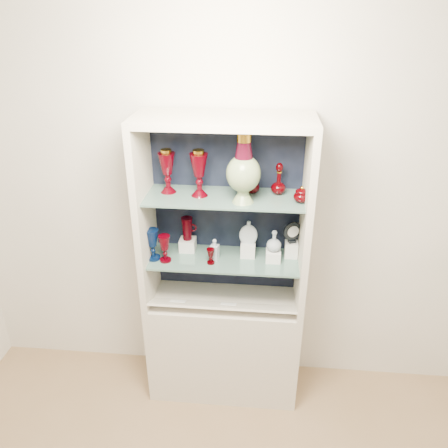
# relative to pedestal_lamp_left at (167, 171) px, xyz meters

# --- Properties ---
(wall_back) EXTENTS (3.50, 0.02, 2.80)m
(wall_back) POSITION_rel_pedestal_lamp_left_xyz_m (0.34, 0.16, -0.20)
(wall_back) COLOR beige
(wall_back) RESTS_ON ground
(cabinet_base) EXTENTS (1.00, 0.40, 0.75)m
(cabinet_base) POSITION_rel_pedestal_lamp_left_xyz_m (0.34, -0.06, -1.23)
(cabinet_base) COLOR beige
(cabinet_base) RESTS_ON ground
(cabinet_back_panel) EXTENTS (0.98, 0.02, 1.15)m
(cabinet_back_panel) POSITION_rel_pedestal_lamp_left_xyz_m (0.34, 0.13, -0.28)
(cabinet_back_panel) COLOR black
(cabinet_back_panel) RESTS_ON cabinet_base
(cabinet_side_left) EXTENTS (0.04, 0.40, 1.15)m
(cabinet_side_left) POSITION_rel_pedestal_lamp_left_xyz_m (-0.14, -0.06, -0.28)
(cabinet_side_left) COLOR beige
(cabinet_side_left) RESTS_ON cabinet_base
(cabinet_side_right) EXTENTS (0.04, 0.40, 1.15)m
(cabinet_side_right) POSITION_rel_pedestal_lamp_left_xyz_m (0.82, -0.06, -0.28)
(cabinet_side_right) COLOR beige
(cabinet_side_right) RESTS_ON cabinet_base
(cabinet_top_cap) EXTENTS (1.00, 0.40, 0.04)m
(cabinet_top_cap) POSITION_rel_pedestal_lamp_left_xyz_m (0.34, -0.06, 0.32)
(cabinet_top_cap) COLOR beige
(cabinet_top_cap) RESTS_ON cabinet_side_left
(shelf_lower) EXTENTS (0.92, 0.34, 0.01)m
(shelf_lower) POSITION_rel_pedestal_lamp_left_xyz_m (0.34, -0.04, -0.56)
(shelf_lower) COLOR slate
(shelf_lower) RESTS_ON cabinet_side_left
(shelf_upper) EXTENTS (0.92, 0.34, 0.01)m
(shelf_upper) POSITION_rel_pedestal_lamp_left_xyz_m (0.34, -0.04, -0.14)
(shelf_upper) COLOR slate
(shelf_upper) RESTS_ON cabinet_side_left
(label_ledge) EXTENTS (0.92, 0.17, 0.09)m
(label_ledge) POSITION_rel_pedestal_lamp_left_xyz_m (0.34, -0.17, -0.82)
(label_ledge) COLOR beige
(label_ledge) RESTS_ON cabinet_base
(label_card_0) EXTENTS (0.10, 0.06, 0.03)m
(label_card_0) POSITION_rel_pedestal_lamp_left_xyz_m (0.06, -0.17, -0.81)
(label_card_0) COLOR white
(label_card_0) RESTS_ON label_ledge
(label_card_1) EXTENTS (0.10, 0.06, 0.03)m
(label_card_1) POSITION_rel_pedestal_lamp_left_xyz_m (0.38, -0.17, -0.81)
(label_card_1) COLOR white
(label_card_1) RESTS_ON label_ledge
(pedestal_lamp_left) EXTENTS (0.11, 0.11, 0.26)m
(pedestal_lamp_left) POSITION_rel_pedestal_lamp_left_xyz_m (0.00, 0.00, 0.00)
(pedestal_lamp_left) COLOR #460008
(pedestal_lamp_left) RESTS_ON shelf_upper
(pedestal_lamp_right) EXTENTS (0.12, 0.12, 0.28)m
(pedestal_lamp_right) POSITION_rel_pedestal_lamp_left_xyz_m (0.19, -0.04, 0.01)
(pedestal_lamp_right) COLOR #460008
(pedestal_lamp_right) RESTS_ON shelf_upper
(enamel_urn) EXTENTS (0.25, 0.25, 0.40)m
(enamel_urn) POSITION_rel_pedestal_lamp_left_xyz_m (0.45, -0.11, 0.07)
(enamel_urn) COLOR #09421D
(enamel_urn) RESTS_ON shelf_upper
(ruby_decanter_a) EXTENTS (0.11, 0.11, 0.22)m
(ruby_decanter_a) POSITION_rel_pedestal_lamp_left_xyz_m (0.50, 0.03, -0.02)
(ruby_decanter_a) COLOR #380002
(ruby_decanter_a) RESTS_ON shelf_upper
(ruby_decanter_b) EXTENTS (0.10, 0.10, 0.20)m
(ruby_decanter_b) POSITION_rel_pedestal_lamp_left_xyz_m (0.65, 0.03, -0.03)
(ruby_decanter_b) COLOR #380002
(ruby_decanter_b) RESTS_ON shelf_upper
(lidded_bowl) EXTENTS (0.11, 0.11, 0.10)m
(lidded_bowl) POSITION_rel_pedestal_lamp_left_xyz_m (0.78, -0.08, -0.08)
(lidded_bowl) COLOR #380002
(lidded_bowl) RESTS_ON shelf_upper
(cobalt_goblet) EXTENTS (0.10, 0.10, 0.20)m
(cobalt_goblet) POSITION_rel_pedestal_lamp_left_xyz_m (-0.10, -0.08, -0.45)
(cobalt_goblet) COLOR #06163A
(cobalt_goblet) RESTS_ON shelf_lower
(ruby_goblet_tall) EXTENTS (0.09, 0.09, 0.17)m
(ruby_goblet_tall) POSITION_rel_pedestal_lamp_left_xyz_m (-0.02, -0.10, -0.46)
(ruby_goblet_tall) COLOR #460008
(ruby_goblet_tall) RESTS_ON shelf_lower
(ruby_goblet_small) EXTENTS (0.06, 0.06, 0.10)m
(ruby_goblet_small) POSITION_rel_pedestal_lamp_left_xyz_m (0.26, -0.11, -0.50)
(ruby_goblet_small) COLOR #380002
(ruby_goblet_small) RESTS_ON shelf_lower
(riser_ruby_pitcher) EXTENTS (0.10, 0.10, 0.08)m
(riser_ruby_pitcher) POSITION_rel_pedestal_lamp_left_xyz_m (0.09, 0.04, -0.51)
(riser_ruby_pitcher) COLOR silver
(riser_ruby_pitcher) RESTS_ON shelf_lower
(ruby_pitcher) EXTENTS (0.11, 0.07, 0.15)m
(ruby_pitcher) POSITION_rel_pedestal_lamp_left_xyz_m (0.09, 0.04, -0.40)
(ruby_pitcher) COLOR #460008
(ruby_pitcher) RESTS_ON riser_ruby_pitcher
(clear_square_bottle) EXTENTS (0.06, 0.06, 0.14)m
(clear_square_bottle) POSITION_rel_pedestal_lamp_left_xyz_m (0.28, -0.05, -0.48)
(clear_square_bottle) COLOR #9CA9B6
(clear_square_bottle) RESTS_ON shelf_lower
(riser_flat_flask) EXTENTS (0.09, 0.09, 0.09)m
(riser_flat_flask) POSITION_rel_pedestal_lamp_left_xyz_m (0.48, 0.01, -0.51)
(riser_flat_flask) COLOR silver
(riser_flat_flask) RESTS_ON shelf_lower
(flat_flask) EXTENTS (0.11, 0.05, 0.16)m
(flat_flask) POSITION_rel_pedestal_lamp_left_xyz_m (0.48, 0.01, -0.38)
(flat_flask) COLOR silver
(flat_flask) RESTS_ON riser_flat_flask
(riser_clear_round_decanter) EXTENTS (0.09, 0.09, 0.07)m
(riser_clear_round_decanter) POSITION_rel_pedestal_lamp_left_xyz_m (0.64, -0.04, -0.52)
(riser_clear_round_decanter) COLOR silver
(riser_clear_round_decanter) RESTS_ON shelf_lower
(clear_round_decanter) EXTENTS (0.09, 0.09, 0.13)m
(clear_round_decanter) POSITION_rel_pedestal_lamp_left_xyz_m (0.64, -0.04, -0.41)
(clear_round_decanter) COLOR #9CA9B6
(clear_round_decanter) RESTS_ON riser_clear_round_decanter
(riser_cameo_medallion) EXTENTS (0.08, 0.08, 0.10)m
(riser_cameo_medallion) POSITION_rel_pedestal_lamp_left_xyz_m (0.76, 0.02, -0.50)
(riser_cameo_medallion) COLOR silver
(riser_cameo_medallion) RESTS_ON shelf_lower
(cameo_medallion) EXTENTS (0.13, 0.09, 0.14)m
(cameo_medallion) POSITION_rel_pedestal_lamp_left_xyz_m (0.76, 0.02, -0.38)
(cameo_medallion) COLOR black
(cameo_medallion) RESTS_ON riser_cameo_medallion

